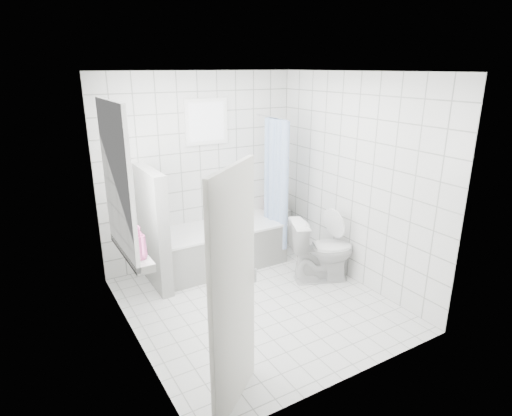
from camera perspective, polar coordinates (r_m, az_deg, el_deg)
ground at (r=5.14m, az=0.12°, el=-12.62°), size 3.00×3.00×0.00m
ceiling at (r=4.41m, az=0.14°, el=17.77°), size 3.00×3.00×0.00m
wall_back at (r=5.90m, az=-7.39°, el=5.03°), size 2.80×0.02×2.60m
wall_front at (r=3.48m, az=12.93°, el=-4.86°), size 2.80×0.02×2.60m
wall_left at (r=4.11m, az=-16.90°, el=-1.60°), size 0.02×3.00×2.60m
wall_right at (r=5.43m, az=12.93°, el=3.55°), size 0.02×3.00×2.60m
window_left at (r=4.31m, az=-17.70°, el=3.44°), size 0.01×0.90×1.40m
window_back at (r=5.79m, az=-6.55°, el=11.34°), size 0.50×0.01×0.50m
window_sill at (r=4.56m, az=-16.25°, el=-5.49°), size 0.18×1.02×0.08m
door at (r=3.31m, az=-3.02°, el=-11.44°), size 0.64×0.54×2.00m
bathtub at (r=5.93m, az=-4.75°, el=-5.11°), size 1.73×0.77×0.58m
partition_wall at (r=5.40m, az=-13.55°, el=-2.71°), size 0.15×0.85×1.50m
tiled_ledge at (r=6.63m, az=2.64°, el=-2.60°), size 0.40×0.24×0.55m
toilet at (r=5.56m, az=8.76°, el=-5.56°), size 0.92×0.72×0.82m
curtain_rod at (r=5.85m, az=2.18°, el=12.01°), size 0.02×0.80×0.02m
shower_curtain at (r=5.91m, az=2.75°, el=3.18°), size 0.14×0.48×1.78m
tub_faucet at (r=6.06m, az=-5.44°, el=1.03°), size 0.18×0.06×0.06m
sill_bottles at (r=4.31m, az=-15.60°, el=-4.39°), size 0.15×0.47×0.33m
ledge_bottles at (r=6.49m, az=2.97°, el=0.64°), size 0.21×0.17×0.27m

